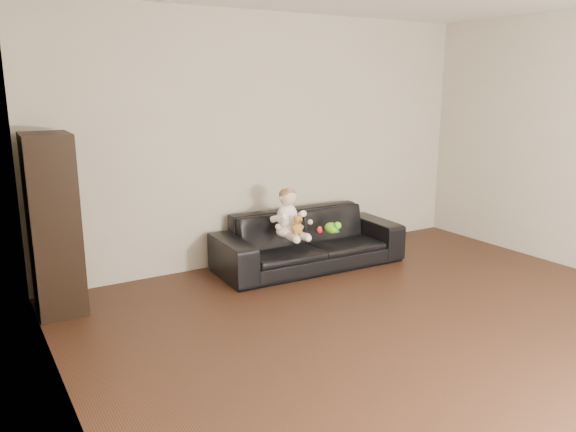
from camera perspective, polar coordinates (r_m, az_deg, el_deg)
floor at (r=4.29m, az=17.30°, el=-13.36°), size 5.50×5.50×0.00m
wall_back at (r=6.04m, az=-1.72°, el=7.78°), size 5.00×0.00×5.00m
wall_left at (r=2.59m, az=-20.28°, el=-0.57°), size 0.00×5.50×5.50m
sofa at (r=5.89m, az=2.12°, el=-2.40°), size 2.00×0.84×0.58m
cabinet at (r=5.01m, az=-22.73°, el=-0.81°), size 0.39×0.53×1.50m
shelf_item at (r=4.94m, az=-22.85°, el=3.01°), size 0.19×0.26×0.28m
baby at (r=5.56m, az=0.07°, el=-0.02°), size 0.34×0.42×0.50m
teddy_bear at (r=5.45m, az=0.99°, el=-0.95°), size 0.12×0.12×0.20m
toy_green at (r=5.77m, az=4.46°, el=-1.23°), size 0.17×0.19×0.11m
toy_rattle at (r=5.77m, az=3.24°, el=-1.46°), size 0.07×0.07×0.06m
toy_blue_disc at (r=5.85m, az=4.73°, el=-1.54°), size 0.11×0.11×0.01m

